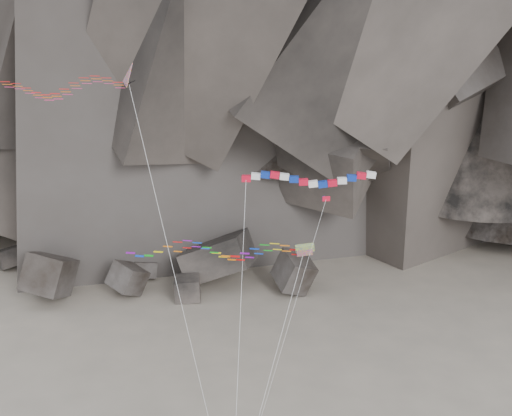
# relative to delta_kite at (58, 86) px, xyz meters

# --- Properties ---
(boulder_field) EXTENTS (45.95, 16.58, 7.91)m
(boulder_field) POSITION_rel_delta_kite_xyz_m (-0.17, 31.29, -27.93)
(boulder_field) COLOR #47423F
(boulder_field) RESTS_ON ground
(delta_kite) EXTENTS (18.15, 9.55, 30.30)m
(delta_kite) POSITION_rel_delta_kite_xyz_m (0.00, 0.00, 0.00)
(delta_kite) COLOR red
(delta_kite) RESTS_ON ground
(banner_kite) EXTENTS (10.23, 12.09, 21.97)m
(banner_kite) POSITION_rel_delta_kite_xyz_m (17.98, 2.36, -7.15)
(banner_kite) COLOR red
(banner_kite) RESTS_ON ground
(parafoil_kite) EXTENTS (14.71, 8.80, 17.44)m
(parafoil_kite) POSITION_rel_delta_kite_xyz_m (10.73, -0.57, -11.87)
(parafoil_kite) COLOR #E8FF0E
(parafoil_kite) RESTS_ON ground
(pennant_kite) EXTENTS (6.27, 7.05, 21.30)m
(pennant_kite) POSITION_rel_delta_kite_xyz_m (17.90, -3.55, -12.17)
(pennant_kite) COLOR red
(pennant_kite) RESTS_ON ground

